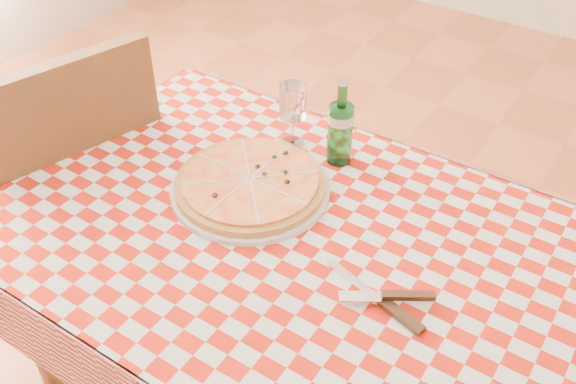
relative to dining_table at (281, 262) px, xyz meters
The scene contains 7 objects.
dining_table is the anchor object (origin of this frame).
tablecloth 0.09m from the dining_table, ahead, with size 1.30×0.90×0.01m, color #A7170A.
chair_far 0.72m from the dining_table, behind, with size 0.56×0.56×1.00m.
pizza_plate 0.20m from the dining_table, 151.34° to the left, with size 0.38×0.38×0.05m, color #BC7C3E, non-canonical shape.
water_bottle 0.36m from the dining_table, 94.67° to the left, with size 0.06×0.06×0.23m, color #196627, non-canonical shape.
wine_glass 0.38m from the dining_table, 118.61° to the left, with size 0.07×0.07×0.17m, color white, non-canonical shape.
cutlery 0.31m from the dining_table, 12.47° to the right, with size 0.26×0.22×0.03m, color silver, non-canonical shape.
Camera 1 is at (0.58, -0.85, 1.72)m, focal length 40.00 mm.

